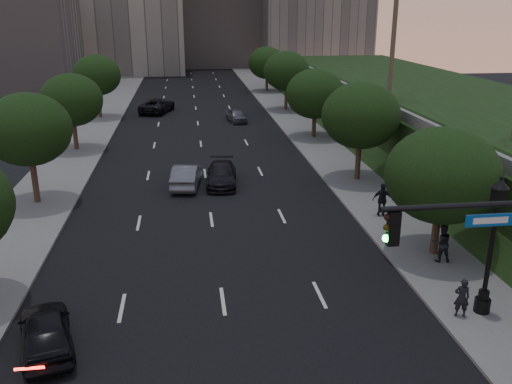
{
  "coord_description": "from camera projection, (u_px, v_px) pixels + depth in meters",
  "views": [
    {
      "loc": [
        -1.16,
        -14.29,
        11.24
      ],
      "look_at": [
        1.74,
        7.99,
        3.6
      ],
      "focal_mm": 38.0,
      "sensor_mm": 36.0,
      "label": 1
    }
  ],
  "objects": [
    {
      "name": "embankment",
      "position": [
        464.0,
        124.0,
        45.51
      ],
      "size": [
        18.0,
        90.0,
        4.0
      ],
      "primitive_type": "cube",
      "color": "black",
      "rests_on": "ground"
    },
    {
      "name": "sidewalk_left",
      "position": [
        75.0,
        153.0,
        44.06
      ],
      "size": [
        4.5,
        140.0,
        0.15
      ],
      "primitive_type": "cube",
      "color": "slate",
      "rests_on": "ground"
    },
    {
      "name": "office_block_filler",
      "position": [
        8.0,
        39.0,
        77.45
      ],
      "size": [
        18.0,
        16.0,
        14.0
      ],
      "primitive_type": "cube",
      "color": "gray",
      "rests_on": "ground"
    },
    {
      "name": "tree_right_c",
      "position": [
        315.0,
        94.0,
        48.12
      ],
      "size": [
        5.2,
        5.2,
        6.24
      ],
      "color": "#38281C",
      "rests_on": "ground"
    },
    {
      "name": "tree_right_a",
      "position": [
        442.0,
        175.0,
        24.65
      ],
      "size": [
        5.2,
        5.2,
        6.24
      ],
      "color": "#38281C",
      "rests_on": "ground"
    },
    {
      "name": "sedan_near_left",
      "position": [
        46.0,
        331.0,
        18.61
      ],
      "size": [
        2.78,
        4.53,
        1.44
      ],
      "primitive_type": "imported",
      "rotation": [
        0.0,
        0.0,
        3.42
      ],
      "color": "black",
      "rests_on": "ground"
    },
    {
      "name": "sedan_far_left",
      "position": [
        157.0,
        105.0,
        61.16
      ],
      "size": [
        4.33,
        6.42,
        1.63
      ],
      "primitive_type": "imported",
      "rotation": [
        0.0,
        0.0,
        2.84
      ],
      "color": "black",
      "rests_on": "ground"
    },
    {
      "name": "road_surface",
      "position": [
        202.0,
        150.0,
        45.33
      ],
      "size": [
        16.0,
        140.0,
        0.02
      ],
      "primitive_type": "cube",
      "color": "black",
      "rests_on": "ground"
    },
    {
      "name": "tree_right_b",
      "position": [
        361.0,
        116.0,
        35.76
      ],
      "size": [
        5.2,
        5.2,
        6.74
      ],
      "color": "#38281C",
      "rests_on": "ground"
    },
    {
      "name": "parapet_wall",
      "position": [
        368.0,
        98.0,
        43.71
      ],
      "size": [
        0.35,
        90.0,
        0.7
      ],
      "primitive_type": "cube",
      "color": "slate",
      "rests_on": "embankment"
    },
    {
      "name": "sedan_far_right",
      "position": [
        236.0,
        116.0,
        56.25
      ],
      "size": [
        2.25,
        4.11,
        1.32
      ],
      "primitive_type": "imported",
      "rotation": [
        0.0,
        0.0,
        0.19
      ],
      "color": "#55575C",
      "rests_on": "ground"
    },
    {
      "name": "sedan_near_right",
      "position": [
        222.0,
        175.0,
        36.15
      ],
      "size": [
        2.39,
        5.0,
        1.41
      ],
      "primitive_type": "imported",
      "rotation": [
        0.0,
        0.0,
        -0.09
      ],
      "color": "black",
      "rests_on": "ground"
    },
    {
      "name": "tree_left_b",
      "position": [
        28.0,
        130.0,
        31.34
      ],
      "size": [
        5.0,
        5.0,
        6.71
      ],
      "color": "#38281C",
      "rests_on": "ground"
    },
    {
      "name": "tree_left_c",
      "position": [
        71.0,
        100.0,
        43.66
      ],
      "size": [
        5.0,
        5.0,
        6.34
      ],
      "color": "#38281C",
      "rests_on": "ground"
    },
    {
      "name": "tree_right_e",
      "position": [
        267.0,
        63.0,
        75.34
      ],
      "size": [
        5.2,
        5.2,
        6.24
      ],
      "color": "#38281C",
      "rests_on": "ground"
    },
    {
      "name": "street_lamp",
      "position": [
        490.0,
        253.0,
        20.09
      ],
      "size": [
        0.64,
        0.64,
        5.62
      ],
      "color": "black",
      "rests_on": "ground"
    },
    {
      "name": "sidewalk_right",
      "position": [
        321.0,
        145.0,
        46.57
      ],
      "size": [
        4.5,
        140.0,
        0.15
      ],
      "primitive_type": "cube",
      "color": "slate",
      "rests_on": "ground"
    },
    {
      "name": "tree_right_d",
      "position": [
        287.0,
        71.0,
        61.1
      ],
      "size": [
        5.2,
        5.2,
        6.74
      ],
      "color": "#38281C",
      "rests_on": "ground"
    },
    {
      "name": "pedestrian_b",
      "position": [
        442.0,
        243.0,
        24.76
      ],
      "size": [
        0.96,
        0.79,
        1.82
      ],
      "primitive_type": "imported",
      "rotation": [
        0.0,
        0.0,
        3.02
      ],
      "color": "black",
      "rests_on": "sidewalk_right"
    },
    {
      "name": "pedestrian_a",
      "position": [
        462.0,
        298.0,
        20.34
      ],
      "size": [
        0.65,
        0.51,
        1.56
      ],
      "primitive_type": "imported",
      "rotation": [
        0.0,
        0.0,
        2.88
      ],
      "color": "black",
      "rests_on": "sidewalk_right"
    },
    {
      "name": "ground",
      "position": [
        234.0,
        382.0,
        17.18
      ],
      "size": [
        160.0,
        160.0,
        0.0
      ],
      "primitive_type": "plane",
      "color": "black",
      "rests_on": "ground"
    },
    {
      "name": "tree_left_d",
      "position": [
        97.0,
        75.0,
        56.69
      ],
      "size": [
        5.0,
        5.0,
        6.71
      ],
      "color": "#38281C",
      "rests_on": "ground"
    },
    {
      "name": "pedestrian_c",
      "position": [
        382.0,
        200.0,
        30.24
      ],
      "size": [
        1.18,
        0.67,
        1.89
      ],
      "primitive_type": "imported",
      "rotation": [
        0.0,
        0.0,
        2.94
      ],
      "color": "black",
      "rests_on": "sidewalk_right"
    },
    {
      "name": "sedan_mid_left",
      "position": [
        186.0,
        176.0,
        35.75
      ],
      "size": [
        2.19,
        4.79,
        1.52
      ],
      "primitive_type": "imported",
      "rotation": [
        0.0,
        0.0,
        3.01
      ],
      "color": "slate",
      "rests_on": "ground"
    }
  ]
}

